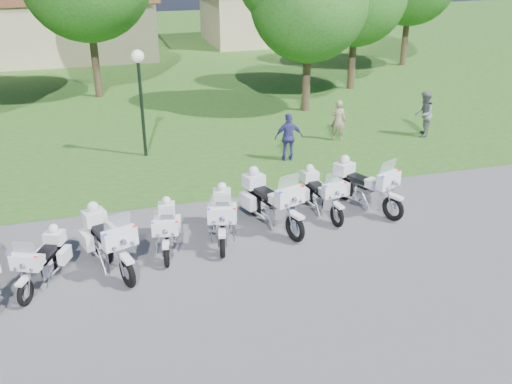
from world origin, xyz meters
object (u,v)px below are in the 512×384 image
object	(u,v)px
lamp_post	(139,76)
motorcycle_4	(222,216)
motorcycle_3	(167,228)
motorcycle_5	(271,200)
bystander_b	(424,114)
motorcycle_1	(43,260)
motorcycle_6	(321,192)
motorcycle_2	(108,240)
motorcycle_7	(364,185)
bystander_a	(338,120)
bystander_c	(289,137)

from	to	relation	value
lamp_post	motorcycle_4	bearing A→B (deg)	-79.31
motorcycle_3	motorcycle_5	size ratio (longest dim) A/B	0.81
motorcycle_4	bystander_b	world-z (taller)	bystander_b
motorcycle_3	motorcycle_4	world-z (taller)	motorcycle_4
motorcycle_1	motorcycle_6	size ratio (longest dim) A/B	0.88
motorcycle_1	bystander_b	distance (m)	15.55
motorcycle_1	motorcycle_5	bearing A→B (deg)	-143.39
motorcycle_5	bystander_b	xyz separation A→B (m)	(8.09, 5.63, 0.16)
motorcycle_1	motorcycle_2	size ratio (longest dim) A/B	0.80
motorcycle_4	motorcycle_7	distance (m)	4.43
bystander_a	bystander_c	bearing A→B (deg)	62.98
motorcycle_3	bystander_c	size ratio (longest dim) A/B	1.22
motorcycle_1	motorcycle_3	size ratio (longest dim) A/B	0.95
motorcycle_7	bystander_a	xyz separation A→B (m)	(1.72, 5.82, 0.08)
motorcycle_2	bystander_b	size ratio (longest dim) A/B	1.36
motorcycle_4	bystander_b	xyz separation A→B (m)	(9.53, 6.01, 0.25)
motorcycle_5	lamp_post	distance (m)	7.31
motorcycle_1	motorcycle_5	distance (m)	5.97
motorcycle_2	motorcycle_5	size ratio (longest dim) A/B	0.96
bystander_a	bystander_b	distance (m)	3.46
motorcycle_7	bystander_c	bearing A→B (deg)	-102.53
motorcycle_1	motorcycle_3	bearing A→B (deg)	-140.98
bystander_b	motorcycle_5	bearing A→B (deg)	-18.52
bystander_b	motorcycle_7	bearing A→B (deg)	-7.34
motorcycle_4	motorcycle_5	distance (m)	1.49
motorcycle_6	motorcycle_5	bearing A→B (deg)	4.62
lamp_post	motorcycle_2	bearing A→B (deg)	-102.45
motorcycle_4	motorcycle_5	size ratio (longest dim) A/B	0.89
bystander_b	motorcycle_4	bearing A→B (deg)	-21.13
motorcycle_1	motorcycle_5	size ratio (longest dim) A/B	0.77
motorcycle_4	motorcycle_6	world-z (taller)	motorcycle_4
motorcycle_4	motorcycle_7	bearing A→B (deg)	-158.17
motorcycle_3	bystander_b	xyz separation A→B (m)	(11.00, 6.15, 0.31)
motorcycle_4	motorcycle_1	bearing A→B (deg)	25.07
motorcycle_1	bystander_c	xyz separation A→B (m)	(7.93, 5.87, 0.26)
motorcycle_3	motorcycle_4	distance (m)	1.48
motorcycle_6	motorcycle_7	size ratio (longest dim) A/B	0.93
bystander_a	bystander_b	world-z (taller)	bystander_b
bystander_b	lamp_post	bearing A→B (deg)	-57.61
motorcycle_2	motorcycle_7	size ratio (longest dim) A/B	1.02
motorcycle_2	motorcycle_4	bearing A→B (deg)	172.93
motorcycle_1	bystander_b	bearing A→B (deg)	-129.50
motorcycle_3	bystander_b	bearing A→B (deg)	-141.33
lamp_post	bystander_a	size ratio (longest dim) A/B	2.38
motorcycle_5	motorcycle_1	bearing A→B (deg)	-5.26
motorcycle_6	bystander_a	xyz separation A→B (m)	(3.06, 5.79, 0.17)
motorcycle_5	motorcycle_6	world-z (taller)	motorcycle_5
motorcycle_2	bystander_c	bearing A→B (deg)	-158.35
lamp_post	motorcycle_5	bearing A→B (deg)	-67.09
bystander_b	bystander_c	size ratio (longest dim) A/B	1.06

